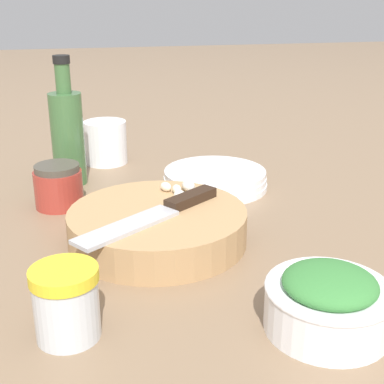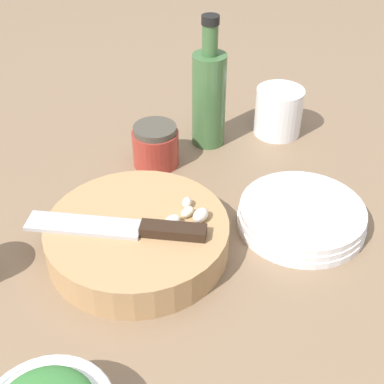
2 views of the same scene
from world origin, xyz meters
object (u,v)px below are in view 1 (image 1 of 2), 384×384
object	(u,v)px
cutting_board	(158,226)
coffee_mug	(105,142)
herb_bowl	(328,301)
chef_knife	(160,212)
honey_jar	(58,186)
plate_stack	(215,179)
garlic_cloves	(180,189)
oil_bottle	(68,135)
spice_jar	(66,303)

from	to	relation	value
cutting_board	coffee_mug	xyz separation A→B (m)	(-0.36, -0.04, 0.02)
cutting_board	herb_bowl	bearing A→B (deg)	29.47
chef_knife	honey_jar	bearing A→B (deg)	1.34
herb_bowl	honey_jar	xyz separation A→B (m)	(-0.38, -0.25, 0.00)
cutting_board	plate_stack	world-z (taller)	cutting_board
cutting_board	coffee_mug	size ratio (longest dim) A/B	2.23
cutting_board	garlic_cloves	size ratio (longest dim) A/B	3.71
cutting_board	herb_bowl	world-z (taller)	herb_bowl
cutting_board	honey_jar	distance (m)	0.20
cutting_board	chef_knife	distance (m)	0.03
plate_stack	oil_bottle	bearing A→B (deg)	-108.21
cutting_board	spice_jar	distance (m)	0.22
cutting_board	chef_knife	world-z (taller)	chef_knife
honey_jar	oil_bottle	xyz separation A→B (m)	(-0.10, 0.02, 0.05)
chef_knife	plate_stack	world-z (taller)	chef_knife
herb_bowl	spice_jar	distance (m)	0.25
garlic_cloves	spice_jar	world-z (taller)	spice_jar
herb_bowl	garlic_cloves	bearing A→B (deg)	-162.50
cutting_board	herb_bowl	xyz separation A→B (m)	(0.23, 0.13, 0.01)
chef_knife	plate_stack	distance (m)	0.24
spice_jar	plate_stack	distance (m)	0.44
coffee_mug	oil_bottle	bearing A→B (deg)	-32.40
spice_jar	coffee_mug	distance (m)	0.55
chef_knife	spice_jar	size ratio (longest dim) A/B	2.77
cutting_board	plate_stack	size ratio (longest dim) A/B	1.33
plate_stack	oil_bottle	xyz separation A→B (m)	(-0.08, -0.23, 0.07)
chef_knife	garlic_cloves	world-z (taller)	garlic_cloves
chef_knife	garlic_cloves	bearing A→B (deg)	-65.93
herb_bowl	oil_bottle	size ratio (longest dim) A/B	0.58
garlic_cloves	coffee_mug	size ratio (longest dim) A/B	0.60
chef_knife	herb_bowl	size ratio (longest dim) A/B	1.61
garlic_cloves	plate_stack	distance (m)	0.16
spice_jar	oil_bottle	size ratio (longest dim) A/B	0.34
herb_bowl	honey_jar	bearing A→B (deg)	-146.46
spice_jar	coffee_mug	size ratio (longest dim) A/B	0.69
garlic_cloves	plate_stack	xyz separation A→B (m)	(-0.13, 0.09, -0.04)
honey_jar	oil_bottle	bearing A→B (deg)	169.76
herb_bowl	coffee_mug	bearing A→B (deg)	-164.00
honey_jar	spice_jar	bearing A→B (deg)	1.62
chef_knife	coffee_mug	world-z (taller)	coffee_mug
honey_jar	oil_bottle	world-z (taller)	oil_bottle
coffee_mug	oil_bottle	xyz separation A→B (m)	(0.10, -0.07, 0.04)
honey_jar	plate_stack	bearing A→B (deg)	96.03
chef_knife	oil_bottle	bearing A→B (deg)	-13.54
herb_bowl	spice_jar	size ratio (longest dim) A/B	1.72
chef_knife	oil_bottle	xyz separation A→B (m)	(-0.28, -0.11, 0.04)
plate_stack	spice_jar	bearing A→B (deg)	-33.59
chef_knife	herb_bowl	distance (m)	0.25
chef_knife	coffee_mug	xyz separation A→B (m)	(-0.38, -0.04, -0.01)
cutting_board	spice_jar	world-z (taller)	spice_jar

